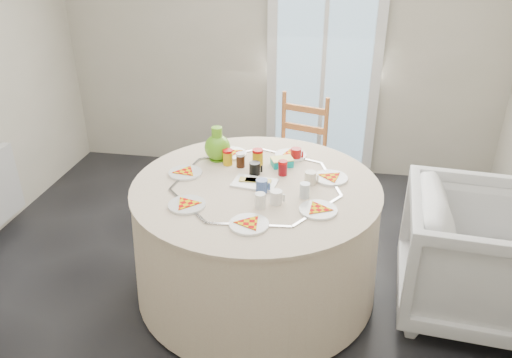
% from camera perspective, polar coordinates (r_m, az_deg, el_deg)
% --- Properties ---
extents(floor, '(4.00, 4.00, 0.00)m').
position_cam_1_polar(floor, '(3.31, -2.27, -13.41)').
color(floor, black).
rests_on(floor, ground).
extents(wall_back, '(4.00, 0.02, 2.60)m').
position_cam_1_polar(wall_back, '(4.57, 2.78, 16.38)').
color(wall_back, '#BCB5A3').
rests_on(wall_back, floor).
extents(glass_door, '(1.00, 0.08, 2.10)m').
position_cam_1_polar(glass_door, '(4.54, 7.76, 12.87)').
color(glass_door, silver).
rests_on(glass_door, floor).
extents(table, '(1.54, 1.54, 0.78)m').
position_cam_1_polar(table, '(3.18, 0.00, -6.82)').
color(table, beige).
rests_on(table, floor).
extents(wooden_chair, '(0.53, 0.51, 0.96)m').
position_cam_1_polar(wooden_chair, '(4.04, 4.51, 2.46)').
color(wooden_chair, '#AF643B').
rests_on(wooden_chair, floor).
extents(armchair, '(0.86, 0.91, 0.87)m').
position_cam_1_polar(armchair, '(3.27, 24.06, -8.21)').
color(armchair, silver).
rests_on(armchair, floor).
extents(place_settings, '(1.34, 1.34, 0.02)m').
position_cam_1_polar(place_settings, '(2.98, 0.00, -0.51)').
color(place_settings, silver).
rests_on(place_settings, table).
extents(jar_cluster, '(0.46, 0.30, 0.12)m').
position_cam_1_polar(jar_cluster, '(3.14, -0.31, 2.00)').
color(jar_cluster, brown).
rests_on(jar_cluster, table).
extents(butter_tub, '(0.17, 0.15, 0.05)m').
position_cam_1_polar(butter_tub, '(3.21, 2.99, 1.85)').
color(butter_tub, '#04A4A1').
rests_on(butter_tub, table).
extents(green_pitcher, '(0.18, 0.18, 0.22)m').
position_cam_1_polar(green_pitcher, '(3.27, -4.44, 3.93)').
color(green_pitcher, '#59A61A').
rests_on(green_pitcher, table).
extents(cheese_platter, '(0.28, 0.20, 0.03)m').
position_cam_1_polar(cheese_platter, '(2.98, -0.15, -0.45)').
color(cheese_platter, silver).
rests_on(cheese_platter, table).
extents(mugs_glasses, '(0.63, 0.63, 0.10)m').
position_cam_1_polar(mugs_glasses, '(2.96, 2.89, 0.07)').
color(mugs_glasses, gray).
rests_on(mugs_glasses, table).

